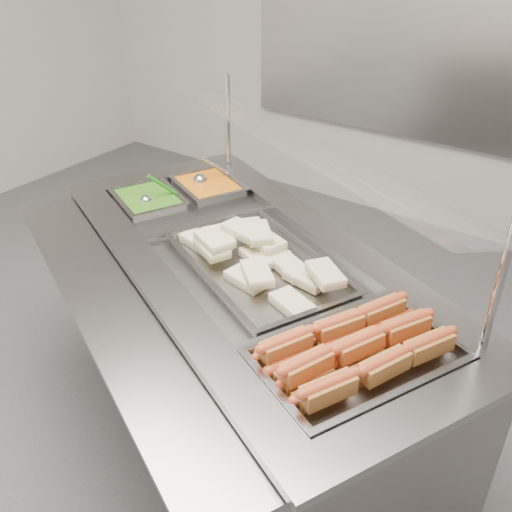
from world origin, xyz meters
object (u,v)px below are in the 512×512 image
Objects in this scene: pan_hotdogs at (356,366)px; sneeze_guard at (304,149)px; serving_spoon at (149,198)px; ladle at (201,180)px; pan_wraps at (257,269)px; steam_counter at (250,351)px.

sneeze_guard is at bearing 135.82° from pan_hotdogs.
sneeze_guard reaches higher than serving_spoon.
pan_hotdogs is 3.60× the size of ladle.
pan_hotdogs is 0.82× the size of pan_wraps.
pan_wraps reaches higher than steam_counter.
sneeze_guard reaches higher than pan_wraps.
sneeze_guard is at bearing -17.58° from ladle.
serving_spoon reaches higher than pan_hotdogs.
pan_wraps is at bearing -24.90° from steam_counter.
steam_counter is 0.80m from sneeze_guard.
pan_hotdogs is at bearing -24.90° from steam_counter.
serving_spoon is at bearing 167.62° from pan_wraps.
pan_wraps is (-0.04, -0.21, -0.37)m from sneeze_guard.
serving_spoon reaches higher than steam_counter.
ladle reaches higher than pan_wraps.
pan_hotdogs is at bearing -24.90° from pan_wraps.
steam_counter is at bearing -11.21° from serving_spoon.
sneeze_guard reaches higher than ladle.
ladle is at bearing 162.42° from sneeze_guard.
serving_spoon is at bearing 161.99° from pan_hotdogs.
sneeze_guard is 9.08× the size of ladle.
sneeze_guard is 9.96× the size of serving_spoon.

